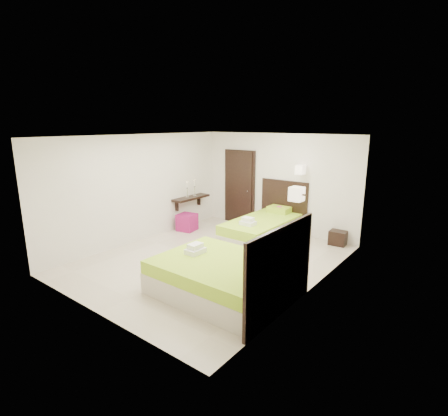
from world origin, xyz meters
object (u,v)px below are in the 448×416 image
Objects in this scene: bed_single at (264,228)px; nightstand at (338,238)px; ottoman at (187,222)px; bed_double at (226,277)px.

nightstand is at bearing 29.95° from bed_single.
bed_single is at bearing -153.94° from nightstand.
ottoman is at bearing -163.29° from nightstand.
bed_double is 5.80× the size of nightstand.
ottoman is (-3.68, -1.38, 0.05)m from nightstand.
nightstand is (1.55, 0.89, -0.16)m from bed_single.
nightstand is 3.93m from ottoman.
bed_single is at bearing 12.97° from ottoman.
bed_single is 1.79m from nightstand.
bed_single is 4.92× the size of ottoman.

